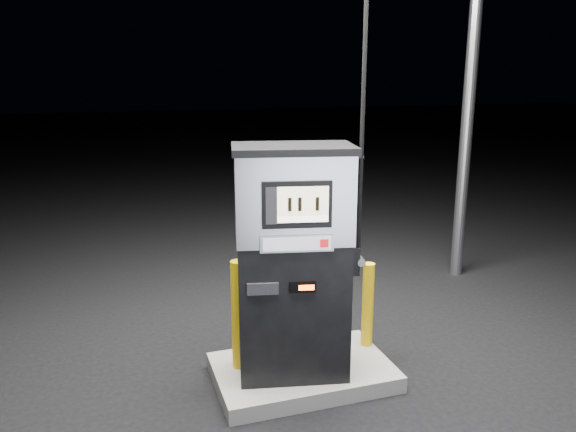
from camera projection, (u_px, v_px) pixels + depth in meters
name	position (u px, v px, depth m)	size (l,w,h in m)	color
ground	(303.00, 380.00, 5.18)	(80.00, 80.00, 0.00)	black
pump_island	(303.00, 372.00, 5.16)	(1.60, 1.00, 0.15)	#64645F
fuel_dispenser	(293.00, 261.00, 4.78)	(1.17, 0.79, 4.21)	black
bollard_left	(239.00, 315.00, 5.00)	(0.13, 0.13, 1.01)	#E3B40C
bollard_right	(368.00, 305.00, 5.43)	(0.11, 0.11, 0.84)	#E3B40C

